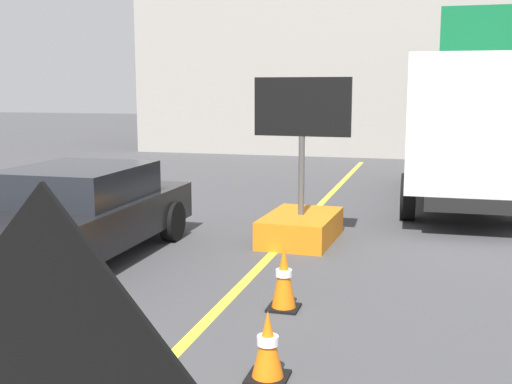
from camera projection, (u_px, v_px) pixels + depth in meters
name	position (u px, v px, depth m)	size (l,w,h in m)	color
arrow_board_trailer	(301.00, 213.00, 10.64)	(1.60, 1.85, 2.70)	orange
box_truck	(465.00, 125.00, 13.88)	(2.52, 7.54, 3.12)	black
pickup_car	(73.00, 214.00, 9.42)	(2.13, 4.76, 1.38)	black
highway_guide_sign	(511.00, 55.00, 17.76)	(2.79, 0.18, 5.00)	gray
far_building_block	(335.00, 70.00, 27.86)	(14.36, 9.62, 6.59)	gray
traffic_cone_mid_lane	(268.00, 346.00, 5.58)	(0.36, 0.36, 0.63)	black
traffic_cone_far_lane	(284.00, 278.00, 7.35)	(0.36, 0.36, 0.76)	black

